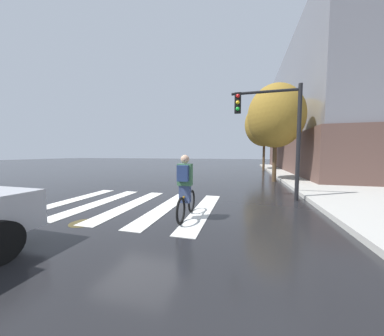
% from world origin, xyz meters
% --- Properties ---
extents(ground_plane, '(120.00, 120.00, 0.00)m').
position_xyz_m(ground_plane, '(0.00, 0.00, 0.00)').
color(ground_plane, black).
extents(crosswalk_stripes, '(5.45, 4.16, 0.01)m').
position_xyz_m(crosswalk_stripes, '(-0.37, 0.00, 0.01)').
color(crosswalk_stripes, silver).
rests_on(crosswalk_stripes, ground).
extents(manhole_cover, '(0.64, 0.64, 0.01)m').
position_xyz_m(manhole_cover, '(-0.57, -1.87, 0.00)').
color(manhole_cover, '#473D1E').
rests_on(manhole_cover, ground).
extents(cyclist, '(0.36, 1.71, 1.69)m').
position_xyz_m(cyclist, '(1.80, -0.91, 0.84)').
color(cyclist, black).
rests_on(cyclist, ground).
extents(traffic_light_near, '(2.47, 0.28, 4.20)m').
position_xyz_m(traffic_light_near, '(4.33, 2.11, 2.86)').
color(traffic_light_near, black).
rests_on(traffic_light_near, ground).
extents(fire_hydrant, '(0.33, 0.22, 0.78)m').
position_xyz_m(fire_hydrant, '(7.42, 8.59, 0.53)').
color(fire_hydrant, gold).
rests_on(fire_hydrant, sidewalk).
extents(street_tree_near, '(3.32, 3.32, 5.90)m').
position_xyz_m(street_tree_near, '(5.08, 7.27, 3.98)').
color(street_tree_near, '#4C3823').
rests_on(street_tree_near, ground).
extents(street_tree_mid, '(3.93, 3.93, 6.99)m').
position_xyz_m(street_tree_mid, '(5.23, 15.99, 4.72)').
color(street_tree_mid, '#4C3823').
rests_on(street_tree_mid, ground).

